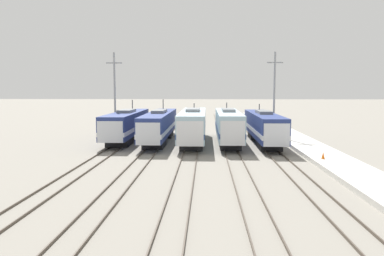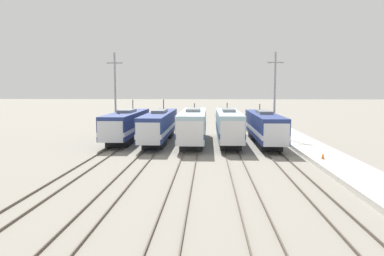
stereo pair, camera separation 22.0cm
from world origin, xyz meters
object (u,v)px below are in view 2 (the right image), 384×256
(locomotive_far_right, at_px, (264,127))
(catenary_tower_left, at_px, (115,94))
(locomotive_center_left, at_px, (159,126))
(locomotive_center, at_px, (193,126))
(locomotive_center_right, at_px, (229,126))
(traffic_cone, at_px, (323,155))
(catenary_tower_right, at_px, (275,94))
(locomotive_far_left, at_px, (126,125))

(locomotive_far_right, bearing_deg, catenary_tower_left, 166.57)
(locomotive_center_left, xyz_separation_m, locomotive_center, (4.34, -1.28, 0.12))
(locomotive_center, height_order, catenary_tower_left, catenary_tower_left)
(locomotive_center_left, distance_m, locomotive_center_right, 8.78)
(locomotive_center, distance_m, traffic_cone, 17.04)
(traffic_cone, bearing_deg, catenary_tower_left, 144.54)
(locomotive_center_left, relative_size, catenary_tower_left, 1.66)
(locomotive_center_left, bearing_deg, catenary_tower_right, 12.56)
(locomotive_center, bearing_deg, traffic_cone, -43.80)
(locomotive_far_right, bearing_deg, locomotive_center, 179.91)
(locomotive_center_right, relative_size, catenary_tower_left, 1.43)
(locomotive_far_left, bearing_deg, catenary_tower_left, 127.31)
(locomotive_center_left, bearing_deg, locomotive_center, -16.46)
(catenary_tower_right, relative_size, traffic_cone, 17.95)
(catenary_tower_left, height_order, catenary_tower_right, same)
(catenary_tower_right, height_order, traffic_cone, catenary_tower_right)
(locomotive_far_left, height_order, catenary_tower_left, catenary_tower_left)
(locomotive_far_left, relative_size, locomotive_center_left, 0.90)
(catenary_tower_left, bearing_deg, locomotive_center_right, -16.92)
(locomotive_far_left, distance_m, locomotive_center_left, 4.39)
(locomotive_center_right, relative_size, catenary_tower_right, 1.43)
(locomotive_far_left, relative_size, locomotive_center_right, 1.04)
(locomotive_far_left, xyz_separation_m, locomotive_center_left, (4.34, -0.65, 0.01))
(locomotive_far_right, xyz_separation_m, catenary_tower_right, (1.97, 4.64, 3.96))
(locomotive_center_right, height_order, traffic_cone, locomotive_center_right)
(locomotive_far_right, bearing_deg, locomotive_center_left, 174.31)
(locomotive_far_right, relative_size, catenary_tower_right, 1.53)
(traffic_cone, bearing_deg, locomotive_center, 136.20)
(catenary_tower_left, relative_size, catenary_tower_right, 1.00)
(locomotive_center_left, xyz_separation_m, locomotive_far_right, (13.03, -1.30, -0.00))
(locomotive_far_left, bearing_deg, locomotive_center, -12.58)
(locomotive_far_left, height_order, locomotive_center, locomotive_far_left)
(locomotive_center_left, bearing_deg, locomotive_center_right, -8.16)
(locomotive_center_right, distance_m, traffic_cone, 14.27)
(locomotive_far_left, distance_m, locomotive_far_right, 17.49)
(locomotive_far_right, xyz_separation_m, traffic_cone, (3.56, -11.73, -1.36))
(locomotive_center, bearing_deg, locomotive_far_right, -0.09)
(locomotive_far_right, distance_m, catenary_tower_left, 20.36)
(locomotive_center_right, xyz_separation_m, catenary_tower_left, (-15.08, 4.59, 3.85))
(locomotive_center_right, relative_size, traffic_cone, 25.75)
(locomotive_far_right, bearing_deg, locomotive_far_left, 173.59)
(locomotive_center, relative_size, catenary_tower_right, 1.53)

